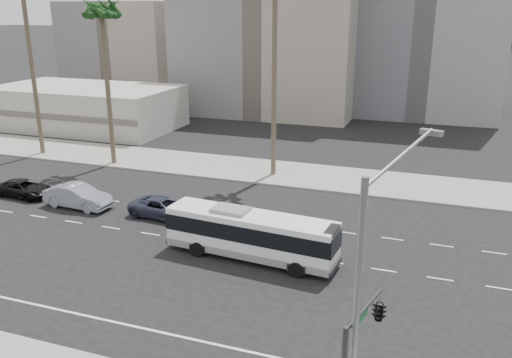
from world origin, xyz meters
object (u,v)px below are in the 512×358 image
at_px(car_a, 164,208).
at_px(streetlight_corner, 366,298).
at_px(car_c, 24,188).
at_px(traffic_signal, 376,314).
at_px(city_bus, 251,234).
at_px(palm_mid, 101,13).
at_px(car_b, 78,196).

bearing_deg(car_a, streetlight_corner, -131.57).
height_order(car_c, traffic_signal, traffic_signal).
bearing_deg(traffic_signal, city_bus, 142.44).
height_order(city_bus, streetlight_corner, streetlight_corner).
height_order(car_a, palm_mid, palm_mid).
bearing_deg(city_bus, car_a, 158.35).
bearing_deg(streetlight_corner, car_b, 164.74).
relative_size(car_a, palm_mid, 0.33).
relative_size(car_b, traffic_signal, 1.00).
distance_m(car_a, palm_mid, 19.84).
xyz_separation_m(streetlight_corner, traffic_signal, (0.18, 1.62, -1.48)).
bearing_deg(car_b, palm_mid, 24.26).
relative_size(streetlight_corner, traffic_signal, 1.98).
distance_m(car_b, car_c, 5.53).
relative_size(city_bus, traffic_signal, 2.01).
height_order(car_b, streetlight_corner, streetlight_corner).
distance_m(city_bus, traffic_signal, 13.87).
bearing_deg(streetlight_corner, palm_mid, 154.98).
relative_size(car_c, palm_mid, 0.31).
height_order(city_bus, car_b, city_bus).
height_order(streetlight_corner, palm_mid, palm_mid).
distance_m(city_bus, car_a, 8.91).
bearing_deg(car_a, palm_mid, 50.88).
xyz_separation_m(car_a, streetlight_corner, (16.13, -16.29, 5.10)).
relative_size(city_bus, car_c, 2.23).
xyz_separation_m(streetlight_corner, palm_mid, (-27.16, 26.51, 7.84)).
height_order(car_c, palm_mid, palm_mid).
distance_m(car_b, palm_mid, 17.13).
height_order(car_b, car_c, car_b).
distance_m(car_c, traffic_signal, 32.54).
bearing_deg(car_c, car_a, -87.79).
distance_m(streetlight_corner, traffic_signal, 2.20).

